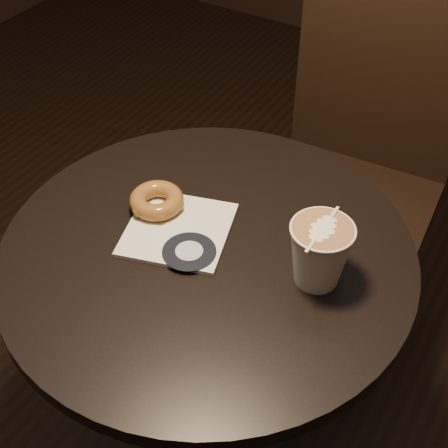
% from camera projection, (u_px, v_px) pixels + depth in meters
% --- Properties ---
extents(cafe_table, '(0.70, 0.70, 0.75)m').
position_uv_depth(cafe_table, '(209.00, 321.00, 1.18)').
color(cafe_table, black).
rests_on(cafe_table, ground).
extents(chair, '(0.45, 0.45, 1.06)m').
position_uv_depth(chair, '(362.00, 145.00, 1.52)').
color(chair, black).
rests_on(chair, ground).
extents(pastry_bag, '(0.21, 0.21, 0.01)m').
position_uv_depth(pastry_bag, '(178.00, 230.00, 1.07)').
color(pastry_bag, white).
rests_on(pastry_bag, cafe_table).
extents(doughnut, '(0.10, 0.10, 0.03)m').
position_uv_depth(doughnut, '(157.00, 200.00, 1.09)').
color(doughnut, brown).
rests_on(doughnut, pastry_bag).
extents(latte_cup, '(0.10, 0.10, 0.11)m').
position_uv_depth(latte_cup, '(319.00, 254.00, 0.95)').
color(latte_cup, silver).
rests_on(latte_cup, cafe_table).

